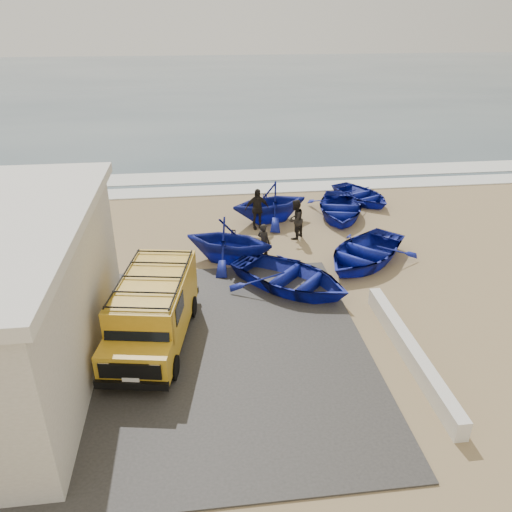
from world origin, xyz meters
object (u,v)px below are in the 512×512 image
boat_mid_right (340,208)px  fisherman_front (264,242)px  van (153,309)px  boat_far_right (361,195)px  boat_near_left (290,277)px  boat_near_right (364,252)px  fisherman_middle (295,219)px  boat_far_left (270,202)px  fisherman_back (257,209)px  boat_mid_left (229,241)px  parapet (410,351)px

boat_mid_right → fisherman_front: bearing=-122.8°
van → boat_far_right: 14.34m
fisherman_front → boat_near_left: bearing=149.7°
van → boat_near_right: size_ratio=1.13×
boat_near_left → fisherman_middle: size_ratio=2.59×
fisherman_middle → boat_far_left: bearing=-116.8°
van → fisherman_front: 6.13m
boat_far_right → fisherman_back: fisherman_back is taller
boat_mid_left → fisherman_back: bearing=-1.4°
parapet → fisherman_back: (-3.04, 9.71, 0.64)m
boat_far_left → fisherman_middle: 2.13m
boat_mid_right → fisherman_middle: 3.33m
boat_near_right → fisherman_middle: fisherman_middle is taller
parapet → fisherman_front: (-3.18, 6.54, 0.49)m
boat_near_right → fisherman_front: (-3.77, 0.67, 0.31)m
van → boat_far_left: 9.83m
boat_near_left → boat_far_right: size_ratio=1.23×
van → boat_far_right: size_ratio=1.38×
parapet → boat_mid_right: bearing=84.9°
parapet → van: size_ratio=1.21×
boat_near_left → boat_far_left: (0.19, 6.18, 0.47)m
parapet → boat_near_right: (0.59, 5.87, 0.18)m
boat_far_left → boat_mid_left: bearing=-44.2°
van → boat_far_left: size_ratio=1.41×
van → boat_mid_left: size_ratio=1.46×
fisherman_front → boat_mid_right: bearing=-91.0°
boat_near_right → parapet: bearing=-49.5°
van → boat_mid_left: bearing=72.5°
fisherman_front → fisherman_middle: bearing=-85.2°
boat_mid_right → fisherman_middle: (-2.53, -2.13, 0.41)m
boat_far_right → fisherman_middle: size_ratio=2.11×
fisherman_middle → boat_far_right: bearing=175.1°
parapet → fisherman_front: fisherman_front is taller
boat_far_left → fisherman_middle: size_ratio=2.07×
fisherman_back → boat_mid_right: bearing=5.9°
van → fisherman_back: van is taller
fisherman_middle → boat_mid_left: bearing=-16.0°
boat_far_left → parapet: bearing=-2.3°
van → boat_near_right: (7.61, 4.10, -0.63)m
fisherman_front → parapet: bearing=160.5°
fisherman_middle → fisherman_back: bearing=-89.1°
boat_near_right → fisherman_back: fisherman_back is taller
van → fisherman_middle: (5.44, 6.69, -0.24)m
boat_near_right → boat_far_right: size_ratio=1.22×
boat_far_left → fisherman_front: size_ratio=2.31×
parapet → fisherman_front: bearing=115.9°
boat_near_left → boat_near_right: (3.15, 1.61, -0.00)m
boat_near_right → boat_far_left: boat_far_left is taller
parapet → van: van is taller
boat_near_right → fisherman_middle: size_ratio=2.58×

